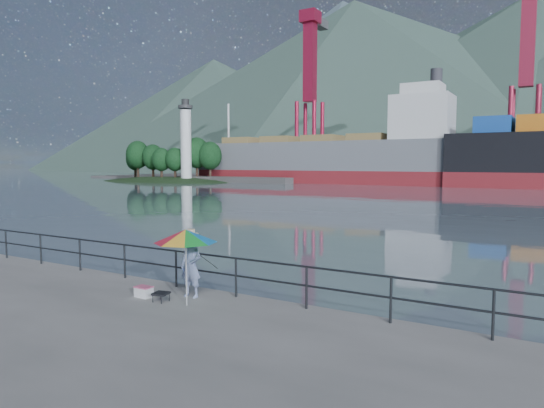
{
  "coord_description": "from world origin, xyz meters",
  "views": [
    {
      "loc": [
        9.91,
        -8.3,
        3.43
      ],
      "look_at": [
        1.55,
        6.0,
        2.0
      ],
      "focal_mm": 32.0,
      "sensor_mm": 36.0,
      "label": 1
    }
  ],
  "objects_px": {
    "fisherman": "(191,266)",
    "beach_umbrella": "(186,236)",
    "bulk_carrier": "(338,158)",
    "cooler_bag": "(144,292)"
  },
  "relations": [
    {
      "from": "beach_umbrella",
      "to": "bulk_carrier",
      "type": "height_order",
      "value": "bulk_carrier"
    },
    {
      "from": "cooler_bag",
      "to": "bulk_carrier",
      "type": "xyz_separation_m",
      "value": [
        -24.19,
        70.77,
        4.01
      ]
    },
    {
      "from": "beach_umbrella",
      "to": "bulk_carrier",
      "type": "bearing_deg",
      "value": 109.9
    },
    {
      "from": "cooler_bag",
      "to": "bulk_carrier",
      "type": "bearing_deg",
      "value": 109.45
    },
    {
      "from": "fisherman",
      "to": "bulk_carrier",
      "type": "height_order",
      "value": "bulk_carrier"
    },
    {
      "from": "fisherman",
      "to": "beach_umbrella",
      "type": "relative_size",
      "value": 0.87
    },
    {
      "from": "bulk_carrier",
      "to": "cooler_bag",
      "type": "bearing_deg",
      "value": -71.13
    },
    {
      "from": "beach_umbrella",
      "to": "cooler_bag",
      "type": "relative_size",
      "value": 4.37
    },
    {
      "from": "cooler_bag",
      "to": "bulk_carrier",
      "type": "distance_m",
      "value": 74.9
    },
    {
      "from": "cooler_bag",
      "to": "bulk_carrier",
      "type": "height_order",
      "value": "bulk_carrier"
    }
  ]
}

